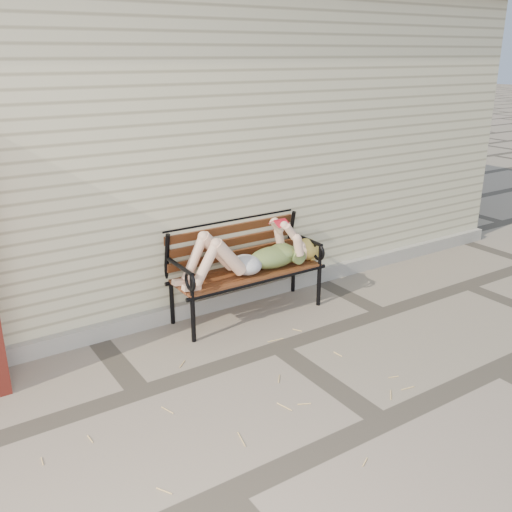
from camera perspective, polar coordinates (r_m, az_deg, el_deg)
ground at (r=4.95m, az=2.20°, el=-9.11°), size 80.00×80.00×0.00m
house_wall at (r=7.05m, az=-12.21°, el=12.08°), size 8.00×4.00×3.00m
foundation_strip at (r=5.65m, az=-3.51°, el=-4.46°), size 8.00×0.10×0.15m
garden_bench at (r=5.39m, az=-1.38°, el=0.11°), size 1.58×0.63×1.02m
reading_woman at (r=5.29m, az=-0.55°, el=0.10°), size 1.49×0.34×0.47m
straw_scatter at (r=4.08m, az=-1.53°, el=-15.92°), size 2.90×1.64×0.01m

